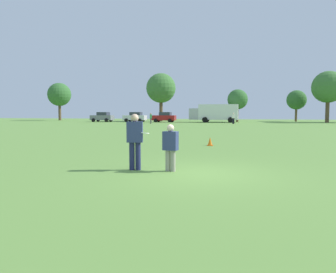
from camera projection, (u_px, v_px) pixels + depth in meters
name	position (u px, v px, depth m)	size (l,w,h in m)	color
ground_plane	(196.00, 173.00, 9.61)	(147.04, 147.04, 0.00)	#608C3D
player_thrower	(135.00, 139.00, 10.12)	(0.55, 0.40, 1.79)	#1E234C
player_defender	(170.00, 145.00, 9.91)	(0.49, 0.34, 1.47)	gray
frisbee	(145.00, 133.00, 10.03)	(0.27, 0.27, 0.07)	white
traffic_cone	(210.00, 141.00, 17.52)	(0.32, 0.32, 0.48)	#D8590C
parked_car_near_left	(102.00, 117.00, 59.56)	(4.24, 2.29, 1.82)	slate
parked_car_mid_left	(135.00, 117.00, 58.91)	(4.24, 2.29, 1.82)	silver
parked_car_center	(164.00, 117.00, 57.53)	(4.24, 2.29, 1.82)	maroon
box_truck	(215.00, 112.00, 56.42)	(8.55, 3.14, 3.18)	white
bystander_sideline_watcher	(233.00, 118.00, 49.46)	(0.54, 0.43, 1.72)	black
bystander_far_jogger	(151.00, 118.00, 49.66)	(0.44, 0.53, 1.67)	#4C4C51
tree_west_oak	(59.00, 95.00, 69.54)	(5.03, 5.03, 8.17)	brown
tree_west_maple	(161.00, 88.00, 63.06)	(5.84, 5.84, 9.50)	brown
tree_center_elm	(238.00, 100.00, 58.55)	(3.69, 3.69, 6.00)	brown
tree_east_birch	(296.00, 100.00, 60.70)	(3.69, 3.69, 5.99)	brown
tree_east_oak	(328.00, 87.00, 55.01)	(5.48, 5.48, 8.91)	brown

